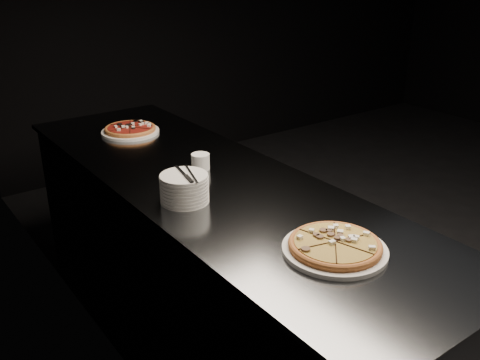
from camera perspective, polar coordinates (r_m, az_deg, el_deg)
floor at (r=4.09m, az=22.94°, el=-4.94°), size 5.00×5.00×0.00m
wall_left at (r=1.93m, az=-13.10°, el=10.81°), size 0.02×5.00×2.80m
counter at (r=2.46m, az=-3.12°, el=-9.79°), size 0.74×2.44×0.92m
pizza_mushroom at (r=1.72m, az=10.09°, el=-6.98°), size 0.36×0.36×0.04m
pizza_tomato at (r=2.87m, az=-11.63°, el=5.29°), size 0.30×0.30×0.03m
plate_stack at (r=2.02m, az=-5.96°, el=-0.88°), size 0.18×0.18×0.11m
cutlery at (r=1.99m, az=-5.64°, el=0.54°), size 0.10×0.19×0.01m
ramekin at (r=2.33m, az=-4.24°, el=2.02°), size 0.08×0.08×0.07m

